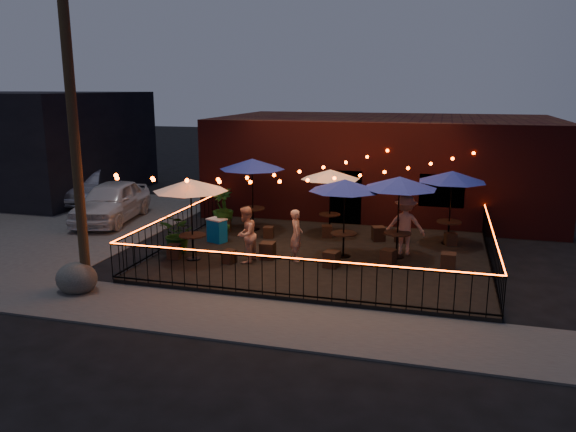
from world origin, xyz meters
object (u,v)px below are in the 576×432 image
Objects in this scene: cafe_table_2 at (345,186)px; cooler at (217,230)px; utility_pole at (75,139)px; boulder at (77,279)px; cafe_table_3 at (330,175)px; cafe_table_5 at (452,177)px; cafe_table_1 at (252,165)px; cafe_table_4 at (400,184)px; cafe_table_0 at (190,186)px.

cafe_table_2 is 3.55× the size of cooler.
utility_pole is at bearing -144.29° from cafe_table_2.
boulder is at bearing -88.76° from cooler.
boulder is (-5.27, -7.18, -1.87)m from cafe_table_3.
cafe_table_5 is 7.96m from cooler.
cafe_table_3 is at bearing 3.70° from cafe_table_1.
cafe_table_2 is 0.98× the size of cafe_table_5.
utility_pole is 2.77× the size of cafe_table_4.
cooler is at bearing 70.03° from boulder.
cafe_table_2 is at bearing 35.71° from utility_pole.
cafe_table_1 reaches higher than boulder.
cafe_table_0 is 3.43× the size of cooler.
cafe_table_0 is at bearing -129.53° from cafe_table_3.
utility_pole is 2.72× the size of cafe_table_5.
cafe_table_3 is 4.38m from cooler.
boulder is at bearing -129.22° from utility_pole.
utility_pole is at bearing -143.67° from cafe_table_5.
cafe_table_0 is at bearing -162.63° from cafe_table_4.
cafe_table_4 is at bearing 19.94° from cooler.
cafe_table_5 is (3.12, 2.39, 0.03)m from cafe_table_2.
cafe_table_5 is at bearing 35.37° from cooler.
cafe_table_3 is (2.82, 0.18, -0.28)m from cafe_table_1.
cafe_table_3 is at bearing 176.91° from cafe_table_5.
cafe_table_0 is 4.60m from cafe_table_2.
utility_pole is 3.62m from boulder.
cafe_table_4 is 3.55× the size of cooler.
cafe_table_0 is at bearing 59.01° from utility_pole.
utility_pole is 9.15m from cafe_table_4.
utility_pole is 9.83× the size of cooler.
cafe_table_1 is at bearing 158.98° from cafe_table_4.
boulder is at bearing -109.33° from cafe_table_1.
cafe_table_2 is 2.90× the size of boulder.
utility_pole is at bearing -120.99° from cafe_table_0.
cafe_table_5 reaches higher than cooler.
cafe_table_5 is (4.08, -0.22, 0.13)m from cafe_table_3.
cafe_table_2 is 1.08× the size of cafe_table_3.
cafe_table_0 is 0.97× the size of cafe_table_2.
cafe_table_3 reaches higher than boulder.
utility_pole reaches higher than cafe_table_2.
cafe_table_1 is 7.72m from boulder.
boulder is at bearing -121.55° from cafe_table_0.
utility_pole is at bearing -108.65° from cafe_table_1.
cooler is (-0.05, 1.99, -1.84)m from cafe_table_0.
cooler is at bearing 70.93° from utility_pole.
utility_pole is 3.00× the size of cafe_table_3.
cafe_table_0 is (1.73, 2.88, -1.60)m from utility_pole.
boulder is (-6.24, -4.56, -1.97)m from cafe_table_2.
utility_pole is at bearing -148.31° from cafe_table_4.
cafe_table_3 is 3.41m from cafe_table_4.
utility_pole reaches higher than cooler.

